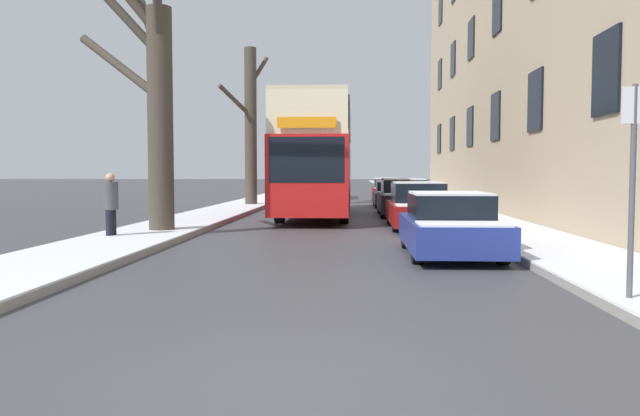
# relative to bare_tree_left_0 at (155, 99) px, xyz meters

# --- Properties ---
(ground_plane) EXTENTS (320.00, 320.00, 0.00)m
(ground_plane) POSITION_rel_bare_tree_left_0_xyz_m (4.72, -11.41, -3.64)
(ground_plane) COLOR #424247
(sidewalk_left) EXTENTS (2.37, 130.00, 0.16)m
(sidewalk_left) POSITION_rel_bare_tree_left_0_xyz_m (-0.09, 41.59, -3.56)
(sidewalk_left) COLOR gray
(sidewalk_left) RESTS_ON ground
(sidewalk_right) EXTENTS (2.37, 130.00, 0.16)m
(sidewalk_right) POSITION_rel_bare_tree_left_0_xyz_m (9.52, 41.59, -3.56)
(sidewalk_right) COLOR gray
(sidewalk_right) RESTS_ON ground
(terrace_facade_right) EXTENTS (9.10, 35.46, 15.06)m
(terrace_facade_right) POSITION_rel_bare_tree_left_0_xyz_m (15.20, 10.39, 3.89)
(terrace_facade_right) COLOR tan
(terrace_facade_right) RESTS_ON ground
(bare_tree_left_0) EXTENTS (3.27, 3.27, 7.76)m
(bare_tree_left_0) POSITION_rel_bare_tree_left_0_xyz_m (0.00, 0.00, 0.00)
(bare_tree_left_0) COLOR #423A30
(bare_tree_left_0) RESTS_ON ground
(bare_tree_left_1) EXTENTS (2.15, 4.23, 7.99)m
(bare_tree_left_1) POSITION_rel_bare_tree_left_0_xyz_m (0.27, 13.87, 0.47)
(bare_tree_left_1) COLOR #423A30
(bare_tree_left_1) RESTS_ON ground
(bare_tree_left_2) EXTENTS (1.98, 1.28, 7.48)m
(bare_tree_left_2) POSITION_rel_bare_tree_left_0_xyz_m (0.23, 26.91, -0.21)
(bare_tree_left_2) COLOR #423A30
(bare_tree_left_2) RESTS_ON ground
(double_decker_bus) EXTENTS (2.51, 11.54, 4.27)m
(double_decker_bus) POSITION_rel_bare_tree_left_0_xyz_m (3.90, 7.67, -1.23)
(double_decker_bus) COLOR red
(double_decker_bus) RESTS_ON ground
(parked_car_0) EXTENTS (1.77, 4.00, 1.28)m
(parked_car_0) POSITION_rel_bare_tree_left_0_xyz_m (7.24, -3.69, -3.04)
(parked_car_0) COLOR navy
(parked_car_0) RESTS_ON ground
(parked_car_1) EXTENTS (1.72, 4.54, 1.40)m
(parked_car_1) POSITION_rel_bare_tree_left_0_xyz_m (7.24, 2.63, -3.00)
(parked_car_1) COLOR maroon
(parked_car_1) RESTS_ON ground
(parked_car_2) EXTENTS (1.90, 4.56, 1.46)m
(parked_car_2) POSITION_rel_bare_tree_left_0_xyz_m (7.24, 8.25, -2.97)
(parked_car_2) COLOR black
(parked_car_2) RESTS_ON ground
(parked_car_3) EXTENTS (1.88, 4.25, 1.31)m
(parked_car_3) POSITION_rel_bare_tree_left_0_xyz_m (7.24, 14.56, -3.03)
(parked_car_3) COLOR black
(parked_car_3) RESTS_ON ground
(parked_car_4) EXTENTS (1.71, 3.95, 1.39)m
(parked_car_4) POSITION_rel_bare_tree_left_0_xyz_m (7.24, 19.69, -3.00)
(parked_car_4) COLOR maroon
(parked_car_4) RESTS_ON ground
(oncoming_van) EXTENTS (1.93, 5.42, 2.25)m
(oncoming_van) POSITION_rel_bare_tree_left_0_xyz_m (2.83, 23.97, -2.42)
(oncoming_van) COLOR white
(oncoming_van) RESTS_ON ground
(pedestrian_left_sidewalk) EXTENTS (0.36, 0.36, 1.68)m
(pedestrian_left_sidewalk) POSITION_rel_bare_tree_left_0_xyz_m (-0.61, -1.60, -2.72)
(pedestrian_left_sidewalk) COLOR black
(pedestrian_left_sidewalk) RESTS_ON ground
(street_sign_post) EXTENTS (0.32, 0.07, 2.74)m
(street_sign_post) POSITION_rel_bare_tree_left_0_xyz_m (8.63, -8.71, -2.08)
(street_sign_post) COLOR #4C4F54
(street_sign_post) RESTS_ON ground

